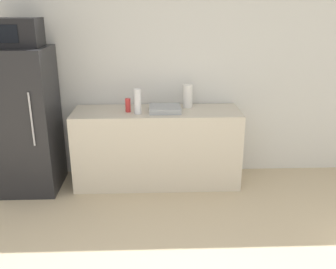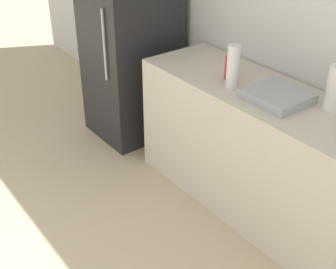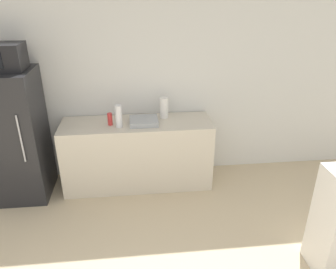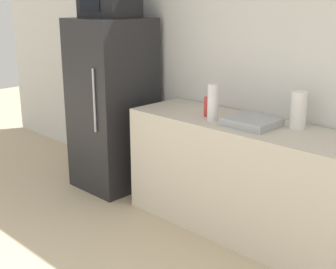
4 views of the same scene
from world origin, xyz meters
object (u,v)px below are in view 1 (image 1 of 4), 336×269
object	(u,v)px
refrigerator	(27,121)
bottle_short	(128,105)
paper_towel_roll	(188,96)
bottle_tall	(138,101)
microwave	(15,33)

from	to	relation	value
refrigerator	bottle_short	bearing A→B (deg)	2.10
refrigerator	paper_towel_roll	bearing A→B (deg)	6.89
bottle_short	paper_towel_roll	distance (m)	0.73
bottle_tall	bottle_short	distance (m)	0.16
paper_towel_roll	microwave	bearing A→B (deg)	-173.08
microwave	bottle_short	world-z (taller)	microwave
microwave	bottle_tall	world-z (taller)	microwave
bottle_tall	paper_towel_roll	distance (m)	0.65
microwave	bottle_short	distance (m)	1.42
microwave	refrigerator	bearing A→B (deg)	70.11
bottle_tall	microwave	bearing A→B (deg)	178.32
bottle_tall	paper_towel_roll	size ratio (longest dim) A/B	1.05
refrigerator	paper_towel_roll	size ratio (longest dim) A/B	6.05
bottle_short	refrigerator	bearing A→B (deg)	-177.90
bottle_tall	bottle_short	world-z (taller)	bottle_tall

